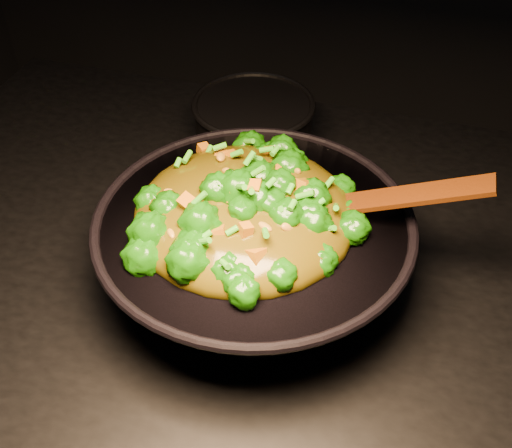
% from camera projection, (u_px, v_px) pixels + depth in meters
% --- Properties ---
extents(stovetop, '(1.20, 0.90, 0.90)m').
position_uv_depth(stovetop, '(216.00, 382.00, 1.39)').
color(stovetop, black).
rests_on(stovetop, ground).
extents(wok, '(0.54, 0.54, 0.13)m').
position_uv_depth(wok, '(254.00, 252.00, 0.95)').
color(wok, black).
rests_on(wok, stovetop).
extents(stir_fry, '(0.40, 0.40, 0.11)m').
position_uv_depth(stir_fry, '(244.00, 188.00, 0.88)').
color(stir_fry, '#165B06').
rests_on(stir_fry, wok).
extents(spatula, '(0.26, 0.05, 0.11)m').
position_uv_depth(spatula, '(391.00, 198.00, 0.88)').
color(spatula, '#331506').
rests_on(spatula, wok).
extents(back_pot, '(0.28, 0.28, 0.12)m').
position_uv_depth(back_pot, '(254.00, 130.00, 1.19)').
color(back_pot, black).
rests_on(back_pot, stovetop).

